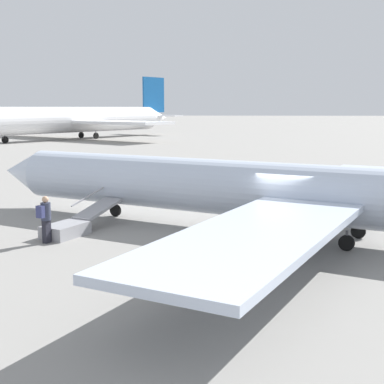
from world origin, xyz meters
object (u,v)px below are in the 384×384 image
(airplane_far_right, at_px, (75,119))
(passenger, at_px, (45,216))
(boarding_stairs, at_px, (72,225))
(airplane_main, at_px, (310,194))

(airplane_far_right, bearing_deg, passenger, 48.90)
(boarding_stairs, relative_size, passenger, 2.34)
(boarding_stairs, distance_m, passenger, 1.64)
(boarding_stairs, xyz_separation_m, passenger, (0.57, 1.40, 0.65))
(airplane_main, relative_size, boarding_stairs, 7.00)
(passenger, bearing_deg, airplane_main, -58.11)
(airplane_main, relative_size, airplane_far_right, 0.72)
(airplane_main, distance_m, airplane_far_right, 67.61)
(airplane_main, distance_m, boarding_stairs, 9.24)
(airplane_main, xyz_separation_m, airplane_far_right, (26.79, -62.07, 1.31))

